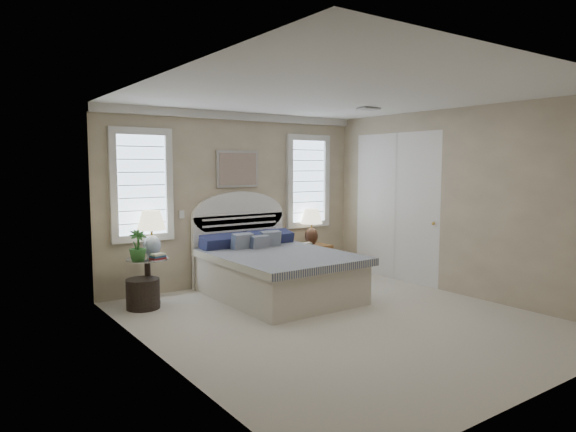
# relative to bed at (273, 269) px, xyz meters

# --- Properties ---
(floor) EXTENTS (4.50, 5.00, 0.01)m
(floor) POSITION_rel_bed_xyz_m (0.00, -1.46, -0.39)
(floor) COLOR beige
(floor) RESTS_ON ground
(ceiling) EXTENTS (4.50, 5.00, 0.01)m
(ceiling) POSITION_rel_bed_xyz_m (0.00, -1.46, 2.31)
(ceiling) COLOR white
(ceiling) RESTS_ON wall_back
(wall_back) EXTENTS (4.50, 0.02, 2.70)m
(wall_back) POSITION_rel_bed_xyz_m (0.00, 1.04, 0.96)
(wall_back) COLOR tan
(wall_back) RESTS_ON floor
(wall_left) EXTENTS (0.02, 5.00, 2.70)m
(wall_left) POSITION_rel_bed_xyz_m (-2.25, -1.46, 0.96)
(wall_left) COLOR tan
(wall_left) RESTS_ON floor
(wall_right) EXTENTS (0.02, 5.00, 2.70)m
(wall_right) POSITION_rel_bed_xyz_m (2.25, -1.46, 0.96)
(wall_right) COLOR tan
(wall_right) RESTS_ON floor
(crown_molding) EXTENTS (4.50, 0.08, 0.12)m
(crown_molding) POSITION_rel_bed_xyz_m (0.00, 1.00, 2.25)
(crown_molding) COLOR silver
(crown_molding) RESTS_ON wall_back
(hvac_vent) EXTENTS (0.30, 0.20, 0.02)m
(hvac_vent) POSITION_rel_bed_xyz_m (1.20, -0.66, 2.29)
(hvac_vent) COLOR #B2B2B2
(hvac_vent) RESTS_ON ceiling
(switch_plate) EXTENTS (0.08, 0.01, 0.12)m
(switch_plate) POSITION_rel_bed_xyz_m (-0.95, 1.03, 0.76)
(switch_plate) COLOR silver
(switch_plate) RESTS_ON wall_back
(window_left) EXTENTS (0.90, 0.06, 1.60)m
(window_left) POSITION_rel_bed_xyz_m (-1.55, 1.02, 1.21)
(window_left) COLOR #C9E2FF
(window_left) RESTS_ON wall_back
(window_right) EXTENTS (0.90, 0.06, 1.60)m
(window_right) POSITION_rel_bed_xyz_m (1.40, 1.02, 1.21)
(window_right) COLOR #C9E2FF
(window_right) RESTS_ON wall_back
(painting) EXTENTS (0.74, 0.04, 0.58)m
(painting) POSITION_rel_bed_xyz_m (0.00, 1.00, 1.43)
(painting) COLOR silver
(painting) RESTS_ON wall_back
(closet_door) EXTENTS (0.02, 1.80, 2.40)m
(closet_door) POSITION_rel_bed_xyz_m (2.23, -0.26, 0.81)
(closet_door) COLOR white
(closet_door) RESTS_ON floor
(bed) EXTENTS (1.72, 2.28, 1.47)m
(bed) POSITION_rel_bed_xyz_m (0.00, 0.00, 0.00)
(bed) COLOR beige
(bed) RESTS_ON floor
(side_table_left) EXTENTS (0.56, 0.56, 0.63)m
(side_table_left) POSITION_rel_bed_xyz_m (-1.65, 0.59, 0.00)
(side_table_left) COLOR black
(side_table_left) RESTS_ON floor
(nightstand_right) EXTENTS (0.50, 0.40, 0.53)m
(nightstand_right) POSITION_rel_bed_xyz_m (1.30, 0.69, 0.00)
(nightstand_right) COLOR #955E31
(nightstand_right) RESTS_ON floor
(floor_pot) EXTENTS (0.57, 0.57, 0.39)m
(floor_pot) POSITION_rel_bed_xyz_m (-1.78, 0.42, -0.19)
(floor_pot) COLOR black
(floor_pot) RESTS_ON floor
(lamp_left) EXTENTS (0.50, 0.50, 0.64)m
(lamp_left) POSITION_rel_bed_xyz_m (-1.53, 0.72, 0.63)
(lamp_left) COLOR silver
(lamp_left) RESTS_ON side_table_left
(lamp_right) EXTENTS (0.49, 0.49, 0.61)m
(lamp_right) POSITION_rel_bed_xyz_m (1.34, 0.83, 0.52)
(lamp_right) COLOR black
(lamp_right) RESTS_ON nightstand_right
(potted_plant) EXTENTS (0.26, 0.26, 0.41)m
(potted_plant) POSITION_rel_bed_xyz_m (-1.83, 0.43, 0.45)
(potted_plant) COLOR #3B8033
(potted_plant) RESTS_ON side_table_left
(books_left) EXTENTS (0.21, 0.16, 0.08)m
(books_left) POSITION_rel_bed_xyz_m (-1.56, 0.43, 0.28)
(books_left) COLOR maroon
(books_left) RESTS_ON side_table_left
(books_right) EXTENTS (0.16, 0.11, 0.06)m
(books_right) POSITION_rel_bed_xyz_m (1.11, 0.65, 0.17)
(books_right) COLOR maroon
(books_right) RESTS_ON nightstand_right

